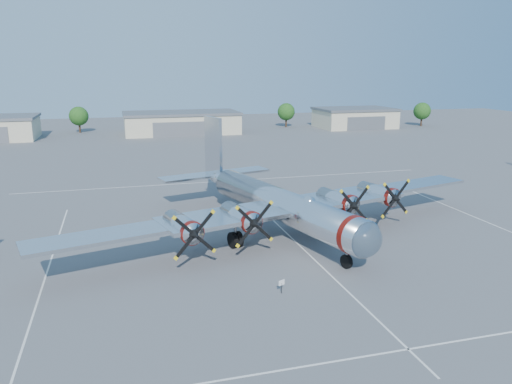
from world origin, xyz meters
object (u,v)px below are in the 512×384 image
object	(u,v)px
hangar_center	(182,123)
main_bomber_b29	(274,231)
tree_east	(286,112)
info_placard	(282,284)
tree_west	(79,116)
tree_far_east	(422,111)
hangar_east	(355,118)

from	to	relation	value
hangar_center	main_bomber_b29	xyz separation A→B (m)	(-1.06, -81.01, -2.71)
tree_east	main_bomber_b29	xyz separation A→B (m)	(-31.06, -87.05, -4.22)
info_placard	hangar_center	bearing A→B (deg)	63.09
tree_east	hangar_center	bearing A→B (deg)	-168.62
hangar_center	info_placard	world-z (taller)	hangar_center
tree_west	tree_east	world-z (taller)	same
tree_far_east	info_placard	size ratio (longest dim) A/B	6.36
tree_east	info_placard	world-z (taller)	tree_east
tree_far_east	main_bomber_b29	world-z (taller)	tree_far_east
tree_far_east	main_bomber_b29	size ratio (longest dim) A/B	0.14
tree_west	main_bomber_b29	world-z (taller)	tree_west
hangar_center	tree_west	size ratio (longest dim) A/B	4.31
tree_west	tree_east	distance (m)	55.04
hangar_east	main_bomber_b29	world-z (taller)	hangar_east
main_bomber_b29	info_placard	size ratio (longest dim) A/B	45.26
hangar_center	tree_far_east	distance (m)	68.05
info_placard	tree_east	bearing A→B (deg)	46.95
hangar_center	main_bomber_b29	size ratio (longest dim) A/B	0.61
tree_west	tree_far_east	size ratio (longest dim) A/B	1.00
hangar_center	tree_east	bearing A→B (deg)	11.38
tree_west	hangar_east	bearing A→B (deg)	-6.28
hangar_center	tree_east	size ratio (longest dim) A/B	4.31
main_bomber_b29	info_placard	xyz separation A→B (m)	(-3.78, -13.78, 0.73)
tree_west	info_placard	xyz separation A→B (m)	(20.16, -102.82, -3.49)
tree_east	info_placard	bearing A→B (deg)	-109.06
hangar_east	tree_far_east	bearing A→B (deg)	-5.61
tree_east	main_bomber_b29	bearing A→B (deg)	-109.64
tree_east	main_bomber_b29	distance (m)	92.52
tree_east	tree_far_east	distance (m)	38.83
hangar_east	tree_east	xyz separation A→B (m)	(-18.00, 6.04, 1.51)
hangar_center	tree_west	xyz separation A→B (m)	(-25.00, 8.04, 1.51)
tree_west	main_bomber_b29	bearing A→B (deg)	-74.95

